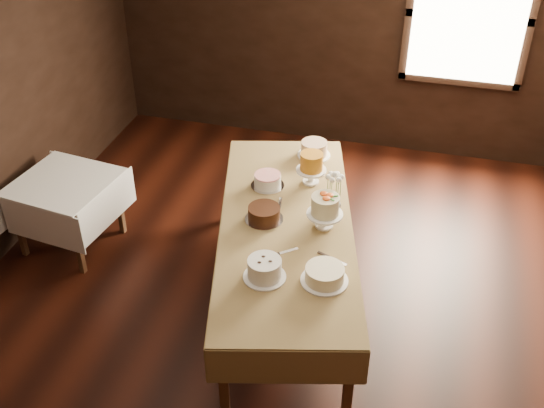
{
  "coord_description": "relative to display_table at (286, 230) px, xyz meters",
  "views": [
    {
      "loc": [
        1.06,
        -3.77,
        3.8
      ],
      "look_at": [
        0.0,
        0.2,
        0.95
      ],
      "focal_mm": 43.49,
      "sensor_mm": 36.0,
      "label": 1
    }
  ],
  "objects": [
    {
      "name": "floor",
      "position": [
        -0.12,
        -0.19,
        -0.74
      ],
      "size": [
        5.0,
        6.0,
        0.01
      ],
      "primitive_type": "cube",
      "color": "black",
      "rests_on": "ground"
    },
    {
      "name": "wall_back",
      "position": [
        -0.12,
        2.81,
        0.66
      ],
      "size": [
        5.0,
        0.02,
        2.8
      ],
      "primitive_type": "cube",
      "color": "black",
      "rests_on": "ground"
    },
    {
      "name": "cake_flowers",
      "position": [
        0.29,
        0.04,
        0.18
      ],
      "size": [
        0.28,
        0.28,
        0.28
      ],
      "color": "white",
      "rests_on": "display_table"
    },
    {
      "name": "cake_chocolate",
      "position": [
        -0.18,
        0.0,
        0.12
      ],
      "size": [
        0.3,
        0.3,
        0.12
      ],
      "color": "silver",
      "rests_on": "display_table"
    },
    {
      "name": "display_table",
      "position": [
        0.0,
        0.0,
        0.0
      ],
      "size": [
        1.6,
        2.74,
        0.8
      ],
      "rotation": [
        0.0,
        0.0,
        0.25
      ],
      "color": "#442815",
      "rests_on": "ground"
    },
    {
      "name": "cake_server_d",
      "position": [
        0.23,
        0.4,
        0.06
      ],
      "size": [
        0.12,
        0.23,
        0.01
      ],
      "primitive_type": "cube",
      "rotation": [
        0.0,
        0.0,
        1.17
      ],
      "color": "silver",
      "rests_on": "display_table"
    },
    {
      "name": "cake_cream",
      "position": [
        0.41,
        -0.58,
        0.11
      ],
      "size": [
        0.33,
        0.33,
        0.12
      ],
      "color": "white",
      "rests_on": "display_table"
    },
    {
      "name": "cake_caramel",
      "position": [
        0.06,
        0.62,
        0.18
      ],
      "size": [
        0.25,
        0.25,
        0.29
      ],
      "color": "white",
      "rests_on": "display_table"
    },
    {
      "name": "cake_server_a",
      "position": [
        0.1,
        -0.32,
        0.06
      ],
      "size": [
        0.2,
        0.17,
        0.01
      ],
      "primitive_type": "cube",
      "rotation": [
        0.0,
        0.0,
        0.7
      ],
      "color": "silver",
      "rests_on": "display_table"
    },
    {
      "name": "window",
      "position": [
        1.18,
        2.75,
        0.86
      ],
      "size": [
        1.1,
        0.05,
        1.3
      ],
      "primitive_type": "cube",
      "color": "#FFEABF",
      "rests_on": "wall_back"
    },
    {
      "name": "cake_server_c",
      "position": [
        -0.11,
        0.26,
        0.06
      ],
      "size": [
        0.06,
        0.24,
        0.01
      ],
      "primitive_type": "cube",
      "rotation": [
        0.0,
        0.0,
        1.74
      ],
      "color": "silver",
      "rests_on": "display_table"
    },
    {
      "name": "cake_speckled",
      "position": [
        -0.01,
        1.06,
        0.12
      ],
      "size": [
        0.29,
        0.29,
        0.14
      ],
      "color": "white",
      "rests_on": "display_table"
    },
    {
      "name": "flower_vase",
      "position": [
        0.31,
        0.27,
        0.12
      ],
      "size": [
        0.17,
        0.17,
        0.13
      ],
      "primitive_type": "imported",
      "rotation": [
        0.0,
        0.0,
        5.2
      ],
      "color": "#2D2823",
      "rests_on": "display_table"
    },
    {
      "name": "side_table",
      "position": [
        -2.08,
        0.26,
        -0.13
      ],
      "size": [
        0.92,
        0.92,
        0.68
      ],
      "rotation": [
        0.0,
        0.0,
        -0.14
      ],
      "color": "#442815",
      "rests_on": "ground"
    },
    {
      "name": "cake_lattice",
      "position": [
        -0.27,
        0.47,
        0.11
      ],
      "size": [
        0.28,
        0.28,
        0.11
      ],
      "color": "silver",
      "rests_on": "display_table"
    },
    {
      "name": "cake_swirl",
      "position": [
        0.01,
        -0.65,
        0.13
      ],
      "size": [
        0.3,
        0.3,
        0.15
      ],
      "color": "white",
      "rests_on": "display_table"
    },
    {
      "name": "cake_server_b",
      "position": [
        0.46,
        -0.35,
        0.06
      ],
      "size": [
        0.23,
        0.11,
        0.01
      ],
      "primitive_type": "cube",
      "rotation": [
        0.0,
        0.0,
        -0.37
      ],
      "color": "silver",
      "rests_on": "display_table"
    },
    {
      "name": "flower_bouquet",
      "position": [
        0.31,
        0.27,
        0.31
      ],
      "size": [
        0.14,
        0.14,
        0.2
      ],
      "primitive_type": null,
      "color": "white",
      "rests_on": "flower_vase"
    }
  ]
}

